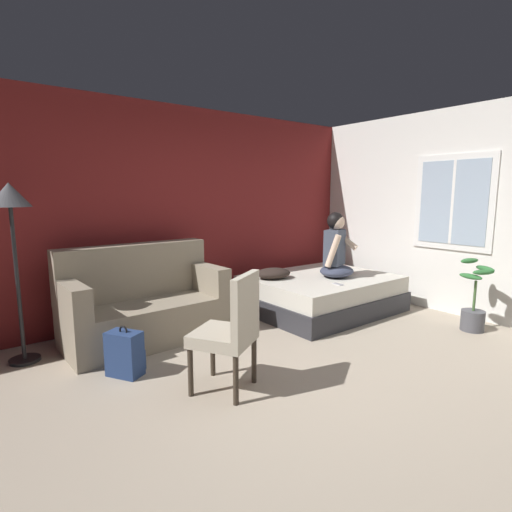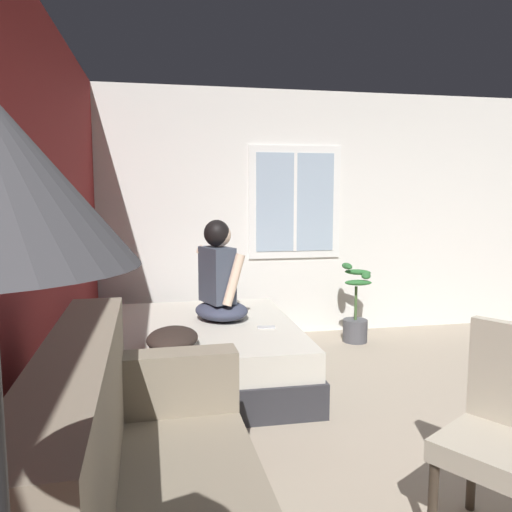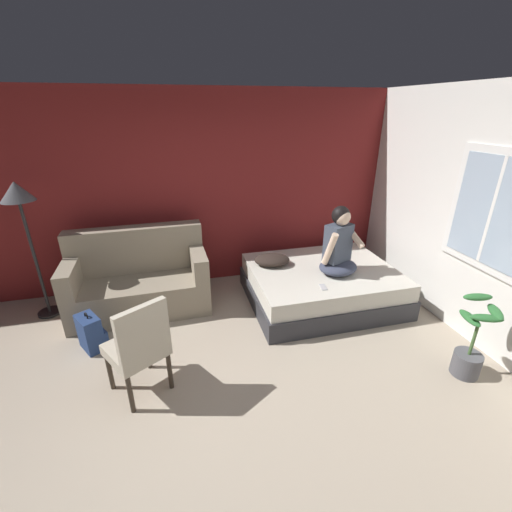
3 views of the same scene
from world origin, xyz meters
name	(u,v)px [view 1 (image 1 of 3)]	position (x,y,z in m)	size (l,w,h in m)	color
ground_plane	(311,388)	(0.00, 0.00, 0.00)	(40.00, 40.00, 0.00)	tan
wall_back_accent	(168,213)	(0.00, 2.61, 1.35)	(10.97, 0.16, 2.70)	maroon
wall_side_with_window	(487,214)	(3.06, 0.01, 1.35)	(0.19, 6.47, 2.70)	silver
bed	(321,293)	(1.72, 1.52, 0.24)	(1.93, 1.56, 0.48)	#2D2D33
couch	(144,304)	(-0.65, 1.94, 0.39)	(1.72, 0.87, 1.04)	gray
side_chair	(231,328)	(-0.55, 0.37, 0.53)	(0.63, 0.63, 0.98)	#382D23
person_seated	(336,251)	(1.84, 1.38, 0.84)	(0.65, 0.60, 0.88)	#383D51
backpack	(125,354)	(-1.13, 1.18, 0.19)	(0.34, 0.35, 0.46)	navy
throw_pillow	(273,273)	(1.10, 1.80, 0.55)	(0.48, 0.36, 0.14)	#2D231E
cell_phone	(338,284)	(1.50, 1.03, 0.48)	(0.07, 0.14, 0.01)	#B7B7BC
floor_lamp	(11,213)	(-1.81, 2.07, 1.43)	(0.36, 0.36, 1.70)	black
potted_plant	(474,306)	(2.52, -0.16, 0.30)	(0.39, 0.37, 0.85)	#4C4C51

